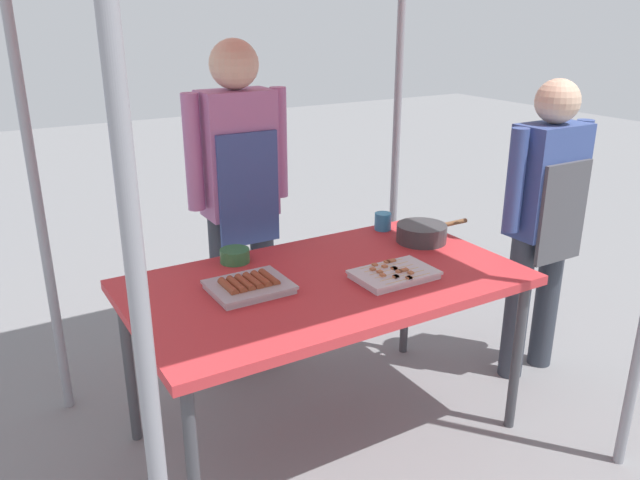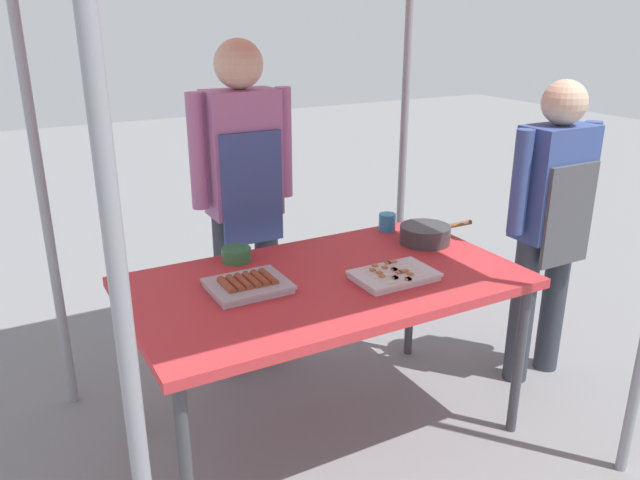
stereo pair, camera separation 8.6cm
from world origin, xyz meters
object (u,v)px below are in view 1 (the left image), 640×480
(customer_nearby, at_px, (545,210))
(tray_grilled_sausages, at_px, (249,286))
(condiment_bowl, at_px, (235,256))
(stall_table, at_px, (326,290))
(tray_meat_skewers, at_px, (394,274))
(vendor_woman, at_px, (240,184))
(drink_cup_near_edge, at_px, (383,221))
(cooking_wok, at_px, (422,232))

(customer_nearby, bearing_deg, tray_grilled_sausages, 175.04)
(tray_grilled_sausages, bearing_deg, condiment_bowl, 76.39)
(stall_table, xyz_separation_m, tray_meat_skewers, (0.24, -0.14, 0.07))
(tray_grilled_sausages, bearing_deg, stall_table, -8.20)
(tray_meat_skewers, height_order, vendor_woman, vendor_woman)
(tray_grilled_sausages, bearing_deg, tray_meat_skewers, -18.78)
(stall_table, distance_m, tray_meat_skewers, 0.29)
(stall_table, distance_m, vendor_woman, 0.77)
(vendor_woman, distance_m, customer_nearby, 1.48)
(tray_meat_skewers, bearing_deg, stall_table, 148.70)
(stall_table, distance_m, drink_cup_near_edge, 0.68)
(vendor_woman, bearing_deg, tray_grilled_sausages, 68.23)
(tray_grilled_sausages, xyz_separation_m, tray_meat_skewers, (0.56, -0.19, -0.00))
(cooking_wok, height_order, condiment_bowl, cooking_wok)
(tray_meat_skewers, height_order, customer_nearby, customer_nearby)
(cooking_wok, height_order, vendor_woman, vendor_woman)
(tray_grilled_sausages, bearing_deg, vendor_woman, 68.23)
(condiment_bowl, height_order, customer_nearby, customer_nearby)
(cooking_wok, xyz_separation_m, customer_nearby, (0.56, -0.23, 0.08))
(stall_table, bearing_deg, tray_grilled_sausages, 171.80)
(tray_meat_skewers, height_order, cooking_wok, cooking_wok)
(stall_table, height_order, vendor_woman, vendor_woman)
(tray_grilled_sausages, relative_size, vendor_woman, 0.18)
(cooking_wok, xyz_separation_m, vendor_woman, (-0.68, 0.56, 0.20))
(vendor_woman, bearing_deg, drink_cup_near_edge, 151.99)
(drink_cup_near_edge, relative_size, vendor_woman, 0.05)
(condiment_bowl, distance_m, customer_nearby, 1.50)
(tray_grilled_sausages, height_order, cooking_wok, cooking_wok)
(cooking_wok, height_order, customer_nearby, customer_nearby)
(drink_cup_near_edge, bearing_deg, customer_nearby, -36.53)
(tray_grilled_sausages, distance_m, condiment_bowl, 0.32)
(cooking_wok, bearing_deg, vendor_woman, 140.16)
(drink_cup_near_edge, distance_m, vendor_woman, 0.73)
(cooking_wok, bearing_deg, condiment_bowl, 166.18)
(cooking_wok, xyz_separation_m, drink_cup_near_edge, (-0.06, 0.23, -0.00))
(cooking_wok, distance_m, condiment_bowl, 0.89)
(drink_cup_near_edge, distance_m, customer_nearby, 0.78)
(stall_table, height_order, customer_nearby, customer_nearby)
(stall_table, relative_size, condiment_bowl, 12.42)
(vendor_woman, bearing_deg, customer_nearby, 147.53)
(tray_meat_skewers, xyz_separation_m, condiment_bowl, (-0.49, 0.50, 0.01))
(stall_table, bearing_deg, condiment_bowl, 125.07)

